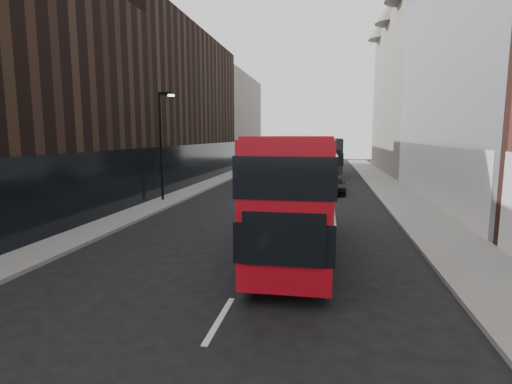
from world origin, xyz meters
The scene contains 13 objects.
ground centered at (0.00, 0.00, 0.00)m, with size 140.00×140.00×0.00m, color black.
sidewalk_right centered at (7.50, 25.00, 0.07)m, with size 3.00×80.00×0.15m, color slate.
sidewalk_left centered at (-8.00, 25.00, 0.07)m, with size 2.00×80.00×0.15m, color slate.
building_modern_block centered at (11.47, 21.00, 9.90)m, with size 5.03×22.00×20.00m.
building_victorian centered at (11.38, 44.00, 9.66)m, with size 6.50×24.00×21.00m.
building_left_mid centered at (-11.50, 30.00, 7.00)m, with size 5.00×24.00×14.00m, color black.
building_left_far centered at (-11.50, 52.00, 6.50)m, with size 5.00×20.00×13.00m, color slate.
street_lamp centered at (-8.22, 18.00, 4.18)m, with size 1.06×0.22×7.00m.
red_bus centered at (1.40, 8.17, 2.43)m, with size 2.63×10.87×4.38m.
grey_bus centered at (1.79, 39.68, 2.19)m, with size 4.50×12.89×4.08m.
car_a centered at (0.50, 15.94, 0.78)m, with size 1.84×4.57×1.56m, color black.
car_b centered at (1.04, 18.15, 0.68)m, with size 1.45×4.15×1.37m, color #96979E.
car_c centered at (2.98, 24.00, 0.63)m, with size 1.76×4.33×1.26m, color black.
Camera 1 is at (2.46, -6.77, 4.40)m, focal length 28.00 mm.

